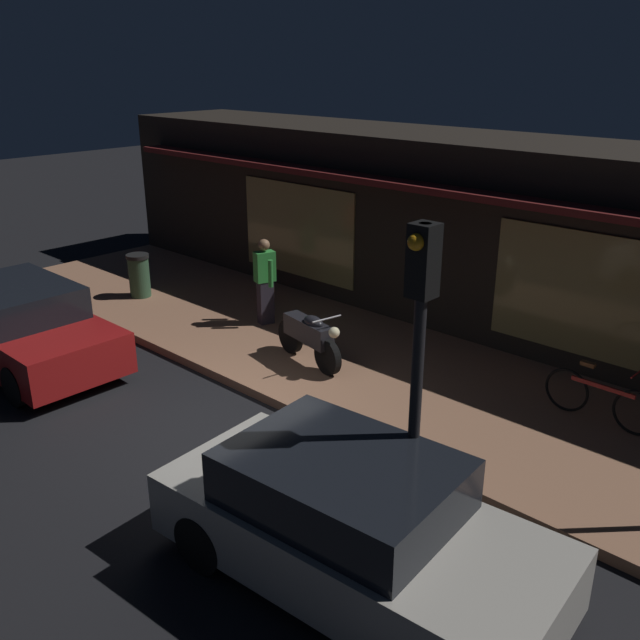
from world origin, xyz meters
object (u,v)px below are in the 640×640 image
(bicycle_parked, at_px, (600,399))
(motorcycle, at_px, (309,336))
(traffic_light_pole, at_px, (419,339))
(trash_bin, at_px, (139,275))
(person_photographer, at_px, (265,280))
(parked_car_near, at_px, (22,326))
(parked_car_far, at_px, (350,523))

(bicycle_parked, bearing_deg, motorcycle, -163.12)
(bicycle_parked, relative_size, traffic_light_pole, 0.46)
(trash_bin, bearing_deg, person_photographer, 13.30)
(parked_car_near, bearing_deg, person_photographer, 64.28)
(person_photographer, xyz_separation_m, parked_car_near, (-1.88, -3.91, -0.32))
(motorcycle, distance_m, parked_car_near, 4.93)
(motorcycle, xyz_separation_m, trash_bin, (-5.10, 0.04, -0.03))
(parked_car_near, bearing_deg, motorcycle, 39.27)
(motorcycle, relative_size, traffic_light_pole, 0.47)
(motorcycle, xyz_separation_m, parked_car_near, (-3.82, -3.12, 0.06))
(trash_bin, height_order, parked_car_near, parked_car_near)
(bicycle_parked, xyz_separation_m, trash_bin, (-9.48, -1.29, 0.11))
(trash_bin, distance_m, parked_car_near, 3.42)
(trash_bin, bearing_deg, bicycle_parked, 7.73)
(person_photographer, relative_size, parked_car_near, 0.41)
(bicycle_parked, height_order, trash_bin, trash_bin)
(person_photographer, bearing_deg, traffic_light_pole, -29.90)
(parked_car_near, xyz_separation_m, parked_car_far, (7.59, -0.24, 0.00))
(trash_bin, xyz_separation_m, parked_car_near, (1.29, -3.16, 0.08))
(motorcycle, bearing_deg, traffic_light_pole, -33.27)
(motorcycle, distance_m, person_photographer, 2.12)
(trash_bin, bearing_deg, traffic_light_pole, -16.19)
(trash_bin, xyz_separation_m, parked_car_far, (8.88, -3.40, 0.08))
(person_photographer, distance_m, traffic_light_pole, 6.92)
(trash_bin, relative_size, parked_car_far, 0.22)
(motorcycle, distance_m, parked_car_far, 5.05)
(parked_car_far, bearing_deg, traffic_light_pole, 78.35)
(motorcycle, bearing_deg, person_photographer, 157.71)
(bicycle_parked, relative_size, parked_car_far, 0.39)
(motorcycle, relative_size, trash_bin, 1.82)
(traffic_light_pole, distance_m, parked_car_near, 7.97)
(motorcycle, xyz_separation_m, bicycle_parked, (4.38, 1.33, -0.14))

